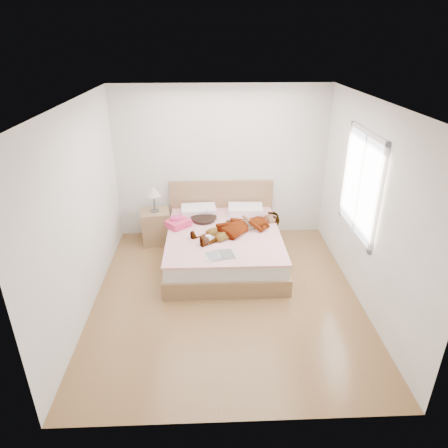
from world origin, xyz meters
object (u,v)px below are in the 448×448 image
towel (178,222)px  nightstand (156,224)px  woman (240,224)px  coffee_mug (209,239)px  plush_toy (204,240)px  phone (208,211)px  bed (224,243)px  magazine (220,255)px

towel → nightstand: size_ratio=0.43×
nightstand → woman: bearing=-24.5°
coffee_mug → plush_toy: (-0.07, -0.05, 0.01)m
phone → towel: 0.54m
plush_toy → nightstand: size_ratio=0.21×
nightstand → phone: bearing=-14.7°
woman → towel: 1.00m
nightstand → coffee_mug: bearing=-48.0°
bed → magazine: 0.85m
bed → magazine: (-0.08, -0.81, 0.24)m
phone → towel: bearing=174.3°
magazine → woman: bearing=67.0°
towel → bed: bearing=-12.2°
coffee_mug → woman: bearing=37.0°
woman → towel: bearing=-130.9°
coffee_mug → phone: bearing=90.7°
woman → plush_toy: bearing=-83.3°
magazine → nightstand: (-1.06, 1.42, -0.18)m
magazine → plush_toy: size_ratio=2.13×
coffee_mug → nightstand: 1.37m
towel → nightstand: nightstand is taller
woman → towel: (-0.98, 0.18, -0.03)m
phone → nightstand: nightstand is taller
towel → coffee_mug: (0.49, -0.55, -0.02)m
phone → towel: (-0.48, -0.22, -0.10)m
plush_toy → nightstand: nightstand is taller
bed → magazine: size_ratio=4.44×
magazine → coffee_mug: bearing=110.9°
bed → woman: bearing=-5.0°
bed → nightstand: bearing=151.7°
magazine → plush_toy: 0.43m
magazine → nightstand: nightstand is taller
woman → nightstand: nightstand is taller
coffee_mug → nightstand: bearing=132.0°
bed → plush_toy: size_ratio=9.45×
woman → coffee_mug: bearing=-83.5°
woman → magazine: bearing=-53.5°
phone → woman: bearing=-69.2°
phone → nightstand: bearing=134.7°
woman → bed: (-0.26, 0.02, -0.34)m
phone → coffee_mug: bearing=-119.8°
phone → bed: 0.60m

